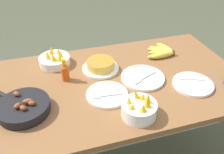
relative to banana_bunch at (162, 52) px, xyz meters
name	(u,v)px	position (x,y,z in m)	size (l,w,h in m)	color
dining_table	(112,96)	(-0.41, -0.19, -0.13)	(1.54, 0.84, 0.78)	brown
banana_bunch	(162,52)	(0.00, 0.00, 0.00)	(0.21, 0.19, 0.04)	gold
skillet	(23,107)	(-0.90, -0.30, 0.01)	(0.33, 0.35, 0.08)	black
frittata_plate_center	(100,66)	(-0.45, -0.06, 0.01)	(0.22, 0.22, 0.06)	white
empty_plate_near_front	(193,84)	(0.01, -0.36, -0.01)	(0.23, 0.23, 0.02)	white
empty_plate_far_left	(143,78)	(-0.23, -0.22, -0.01)	(0.25, 0.25, 0.02)	white
empty_plate_far_right	(107,94)	(-0.47, -0.31, -0.01)	(0.22, 0.22, 0.02)	white
fruit_bowl_mango	(55,60)	(-0.71, 0.09, 0.01)	(0.19, 0.19, 0.11)	white
fruit_bowl_citrus	(139,108)	(-0.37, -0.49, 0.03)	(0.17, 0.17, 0.13)	white
hot_sauce_bottle	(65,71)	(-0.66, -0.10, 0.04)	(0.04, 0.04, 0.14)	#C64C0F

